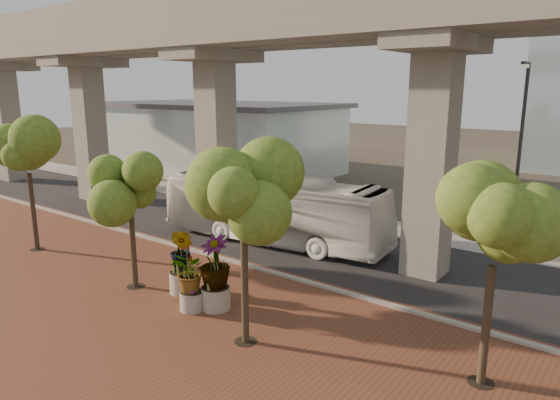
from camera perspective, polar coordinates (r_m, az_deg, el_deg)
The scene contains 18 objects.
ground at distance 23.20m, azimuth 0.25°, elevation -6.56°, with size 160.00×160.00×0.00m, color #322E24.
brick_plaza at distance 17.94m, azimuth -15.72°, elevation -12.98°, with size 70.00×13.00×0.06m, color brown.
asphalt_road at distance 24.74m, azimuth 3.05°, elevation -5.29°, with size 90.00×8.00×0.04m, color black.
curb_strip at distance 21.71m, azimuth -2.95°, elevation -7.74°, with size 70.00×0.25×0.16m, color #9A978F.
far_sidewalk at distance 29.27m, azimuth 9.13°, elevation -2.55°, with size 90.00×3.00×0.06m, color #9A978F.
transit_viaduct at distance 23.53m, azimuth 3.26°, elevation 11.79°, with size 72.00×5.60×12.40m.
station_pavilion at distance 47.35m, azimuth -7.51°, elevation 7.25°, with size 23.00×13.00×6.30m.
transit_bus at distance 24.98m, azimuth -0.79°, elevation -1.13°, with size 2.83×12.05×3.36m, color white.
fire_hydrant at distance 21.74m, azimuth -10.78°, elevation -6.38°, with size 0.60×0.54×1.19m.
planter_front at distance 17.69m, azimuth -10.11°, elevation -8.47°, with size 1.91×1.91×2.10m.
planter_right at distance 17.53m, azimuth -7.46°, elevation -7.37°, with size 2.50×2.50×2.67m.
planter_left at distance 19.13m, azimuth -11.13°, elevation -6.05°, with size 2.29×2.29×2.52m.
street_tree_far_west at distance 25.86m, azimuth -26.97°, elevation 4.87°, with size 3.39×3.39×6.25m.
street_tree_near_west at distance 19.50m, azimuth -16.86°, elevation 1.22°, with size 2.99×2.99×5.29m.
street_tree_near_east at distance 14.34m, azimuth -4.22°, elevation 0.04°, with size 3.40×3.40×6.04m.
street_tree_far_east at distance 13.36m, azimuth 23.42°, elevation -3.27°, with size 3.18×3.18×5.64m.
streetlamp_west at distance 31.91m, azimuth -5.34°, elevation 8.52°, with size 0.45×1.33×9.17m.
streetlamp_east at distance 23.49m, azimuth 25.65°, elevation 5.07°, with size 0.43×1.25×8.64m.
Camera 1 is at (13.17, -17.49, 7.68)m, focal length 32.00 mm.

